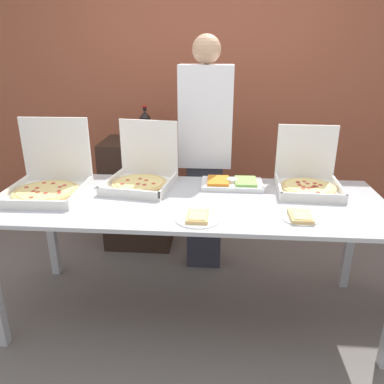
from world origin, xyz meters
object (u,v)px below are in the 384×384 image
soda_bottle (145,125)px  person_guest_plaid (205,154)px  pizza_box_near_right (49,181)px  soda_can_silver (142,138)px  pizza_box_near_left (142,175)px  veggie_tray (232,183)px  pizza_box_far_left (308,179)px  soda_can_colored (137,130)px  paper_plate_front_left (300,217)px  paper_plate_front_right (198,217)px

soda_bottle → person_guest_plaid: size_ratio=0.16×
pizza_box_near_right → soda_can_silver: 0.92m
pizza_box_near_left → pizza_box_near_right: 0.61m
veggie_tray → pizza_box_far_left: bearing=-1.4°
pizza_box_near_right → soda_bottle: (0.45, 0.99, 0.18)m
soda_bottle → soda_can_colored: (-0.11, 0.16, -0.07)m
soda_can_silver → person_guest_plaid: (0.53, -0.17, -0.08)m
pizza_box_near_left → soda_bottle: 0.82m
soda_can_silver → soda_can_colored: 0.37m
pizza_box_far_left → pizza_box_near_right: 1.71m
soda_can_colored → pizza_box_near_right: bearing=-106.5°
soda_bottle → paper_plate_front_left: bearing=-49.0°
soda_can_silver → person_guest_plaid: 0.56m
paper_plate_front_left → paper_plate_front_right: bearing=-175.1°
pizza_box_near_left → veggie_tray: size_ratio=1.19×
soda_can_colored → person_guest_plaid: (0.65, -0.52, -0.08)m
soda_bottle → veggie_tray: bearing=-46.1°
person_guest_plaid → veggie_tray: bearing=116.5°
soda_can_silver → soda_can_colored: same height
pizza_box_near_left → veggie_tray: bearing=10.2°
pizza_box_near_left → soda_can_silver: (-0.12, 0.60, 0.12)m
pizza_box_near_left → soda_can_colored: bearing=112.1°
pizza_box_near_right → person_guest_plaid: person_guest_plaid is taller
pizza_box_near_left → person_guest_plaid: person_guest_plaid is taller
pizza_box_far_left → soda_can_colored: 1.66m
pizza_box_near_left → soda_bottle: size_ratio=1.64×
paper_plate_front_left → soda_can_colored: bearing=130.5°
paper_plate_front_left → soda_bottle: 1.71m
pizza_box_near_right → veggie_tray: 1.22m
soda_can_colored → pizza_box_near_left: bearing=-76.1°
soda_can_silver → person_guest_plaid: person_guest_plaid is taller
soda_can_colored → person_guest_plaid: 0.84m
pizza_box_far_left → soda_bottle: bearing=150.2°
paper_plate_front_right → veggie_tray: size_ratio=0.61×
pizza_box_near_right → paper_plate_front_left: 1.59m
veggie_tray → soda_can_silver: (-0.73, 0.58, 0.17)m
pizza_box_far_left → soda_can_silver: bearing=156.9°
pizza_box_near_left → soda_can_colored: size_ratio=3.99×
paper_plate_front_right → soda_can_silver: size_ratio=2.05×
pizza_box_near_left → paper_plate_front_right: 0.68m
soda_bottle → soda_can_colored: bearing=125.4°
pizza_box_far_left → person_guest_plaid: size_ratio=0.24×
soda_can_colored → person_guest_plaid: bearing=-38.7°
pizza_box_near_left → soda_can_silver: 0.62m
pizza_box_near_right → paper_plate_front_left: (1.56, -0.29, -0.07)m
paper_plate_front_right → soda_can_colored: (-0.66, 1.48, 0.18)m
soda_bottle → pizza_box_near_right: bearing=-114.6°
pizza_box_near_right → soda_can_silver: pizza_box_near_right is taller
pizza_box_far_left → soda_bottle: (-1.25, 0.78, 0.19)m
pizza_box_near_left → pizza_box_far_left: bearing=8.6°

